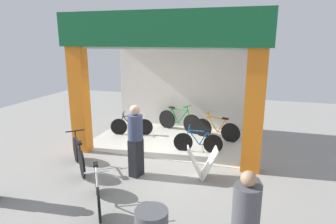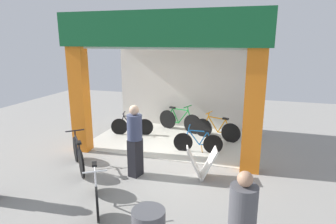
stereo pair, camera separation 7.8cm
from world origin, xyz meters
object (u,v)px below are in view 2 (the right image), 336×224
bicycle_inside_2 (198,142)px  pedestrian_0 (135,140)px  bicycle_parked_1 (78,155)px  bicycle_inside_3 (180,121)px  bicycle_parked_0 (96,189)px  sandwich_board_sign (201,163)px  bicycle_inside_0 (217,129)px  bicycle_inside_1 (132,126)px

bicycle_inside_2 → pedestrian_0: (-1.15, -1.88, 0.60)m
bicycle_parked_1 → bicycle_inside_3: bearing=66.2°
bicycle_parked_0 → bicycle_inside_2: bearing=67.8°
bicycle_inside_3 → pedestrian_0: (-0.12, -3.66, 0.52)m
bicycle_inside_3 → bicycle_parked_0: (-0.33, -5.11, -0.03)m
bicycle_inside_2 → sandwich_board_sign: bearing=-75.9°
bicycle_inside_2 → pedestrian_0: bearing=-121.4°
bicycle_inside_0 → bicycle_inside_1: bearing=-172.6°
bicycle_inside_2 → bicycle_parked_1: bearing=-143.8°
bicycle_parked_1 → bicycle_inside_0: bearing=46.6°
bicycle_parked_1 → sandwich_board_sign: bicycle_parked_1 is taller
bicycle_inside_0 → bicycle_parked_1: (-3.05, -3.23, 0.02)m
bicycle_parked_0 → bicycle_inside_0: bearing=69.4°
sandwich_board_sign → pedestrian_0: size_ratio=0.46×
pedestrian_0 → bicycle_inside_1: bearing=115.6°
pedestrian_0 → bicycle_inside_2: bearing=58.6°
bicycle_parked_0 → sandwich_board_sign: bicycle_parked_0 is taller
bicycle_parked_0 → bicycle_parked_1: size_ratio=1.07×
sandwich_board_sign → pedestrian_0: 1.66m
bicycle_inside_1 → sandwich_board_sign: 3.76m
bicycle_inside_2 → bicycle_parked_0: 3.60m
bicycle_inside_1 → bicycle_inside_0: bearing=7.4°
bicycle_inside_2 → sandwich_board_sign: size_ratio=1.79×
bicycle_inside_1 → bicycle_parked_1: (-0.21, -2.86, 0.06)m
bicycle_inside_0 → bicycle_inside_2: size_ratio=1.09×
bicycle_parked_0 → bicycle_inside_1: bearing=104.8°
bicycle_inside_0 → bicycle_inside_3: bearing=159.5°
bicycle_inside_1 → sandwich_board_sign: bearing=-40.4°
pedestrian_0 → bicycle_parked_0: bearing=-98.3°
bicycle_parked_0 → sandwich_board_sign: (1.75, 1.78, 0.02)m
sandwich_board_sign → bicycle_parked_0: bearing=-134.5°
bicycle_inside_2 → sandwich_board_sign: (0.39, -1.55, 0.06)m
bicycle_parked_1 → bicycle_inside_2: bearing=36.2°
bicycle_inside_1 → pedestrian_0: size_ratio=0.81×
sandwich_board_sign → pedestrian_0: (-1.54, -0.33, 0.54)m
bicycle_inside_0 → bicycle_parked_0: (-1.72, -4.59, 0.00)m
bicycle_inside_0 → bicycle_parked_1: bearing=-133.4°
bicycle_inside_1 → bicycle_parked_0: (1.12, -4.22, 0.04)m
bicycle_inside_0 → bicycle_parked_0: bearing=-110.6°
bicycle_inside_2 → bicycle_parked_0: bearing=-112.2°
pedestrian_0 → sandwich_board_sign: bearing=12.3°
bicycle_parked_0 → pedestrian_0: (0.21, 1.45, 0.56)m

